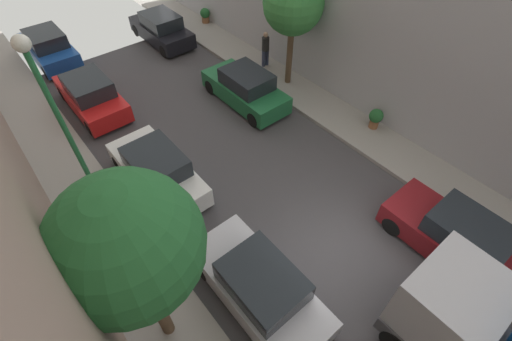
% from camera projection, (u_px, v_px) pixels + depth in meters
% --- Properties ---
extents(ground, '(32.00, 32.00, 0.00)m').
position_uv_depth(ground, '(337.00, 254.00, 10.79)').
color(ground, '#423F42').
extents(sidewalk_right, '(2.00, 44.00, 0.15)m').
position_uv_depth(sidewalk_right, '(429.00, 175.00, 12.92)').
color(sidewalk_right, gray).
rests_on(sidewalk_right, ground).
extents(parked_car_left_2, '(1.78, 4.20, 1.57)m').
position_uv_depth(parked_car_left_2, '(260.00, 287.00, 9.32)').
color(parked_car_left_2, silver).
rests_on(parked_car_left_2, ground).
extents(parked_car_left_3, '(1.78, 4.20, 1.57)m').
position_uv_depth(parked_car_left_3, '(157.00, 171.00, 12.17)').
color(parked_car_left_3, white).
rests_on(parked_car_left_3, ground).
extents(parked_car_left_4, '(1.78, 4.20, 1.57)m').
position_uv_depth(parked_car_left_4, '(91.00, 95.00, 15.18)').
color(parked_car_left_4, red).
rests_on(parked_car_left_4, ground).
extents(parked_car_left_5, '(1.78, 4.20, 1.57)m').
position_uv_depth(parked_car_left_5, '(49.00, 48.00, 17.99)').
color(parked_car_left_5, '#194799').
rests_on(parked_car_left_5, ground).
extents(parked_car_right_2, '(1.78, 4.20, 1.57)m').
position_uv_depth(parked_car_right_2, '(458.00, 239.00, 10.32)').
color(parked_car_right_2, maroon).
rests_on(parked_car_right_2, ground).
extents(parked_car_right_3, '(1.78, 4.20, 1.57)m').
position_uv_depth(parked_car_right_3, '(245.00, 88.00, 15.53)').
color(parked_car_right_3, '#1E6638').
rests_on(parked_car_right_3, ground).
extents(parked_car_right_4, '(1.78, 4.20, 1.57)m').
position_uv_depth(parked_car_right_4, '(162.00, 29.00, 19.37)').
color(parked_car_right_4, black).
rests_on(parked_car_right_4, ground).
extents(pedestrian, '(0.40, 0.36, 1.72)m').
position_uv_depth(pedestrian, '(265.00, 48.00, 17.24)').
color(pedestrian, '#2D334C').
rests_on(pedestrian, sidewalk_right).
extents(street_tree_1, '(2.49, 2.49, 4.87)m').
position_uv_depth(street_tree_1, '(293.00, 4.00, 14.29)').
color(street_tree_1, brown).
rests_on(street_tree_1, sidewalk_right).
extents(street_tree_2, '(2.79, 2.79, 5.44)m').
position_uv_depth(street_tree_2, '(128.00, 247.00, 6.21)').
color(street_tree_2, brown).
rests_on(street_tree_2, sidewalk_left).
extents(potted_plant_1, '(0.67, 0.67, 0.91)m').
position_uv_depth(potted_plant_1, '(97.00, 254.00, 10.07)').
color(potted_plant_1, '#B2A899').
rests_on(potted_plant_1, sidewalk_left).
extents(potted_plant_2, '(0.56, 0.56, 0.82)m').
position_uv_depth(potted_plant_2, '(205.00, 15.00, 20.91)').
color(potted_plant_2, brown).
rests_on(potted_plant_2, sidewalk_right).
extents(potted_plant_4, '(0.57, 0.57, 0.86)m').
position_uv_depth(potted_plant_4, '(376.00, 118.00, 14.27)').
color(potted_plant_4, brown).
rests_on(potted_plant_4, sidewalk_right).
extents(lamp_post, '(0.44, 0.44, 5.58)m').
position_uv_depth(lamp_post, '(51.00, 102.00, 9.67)').
color(lamp_post, '#26723F').
rests_on(lamp_post, sidewalk_left).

